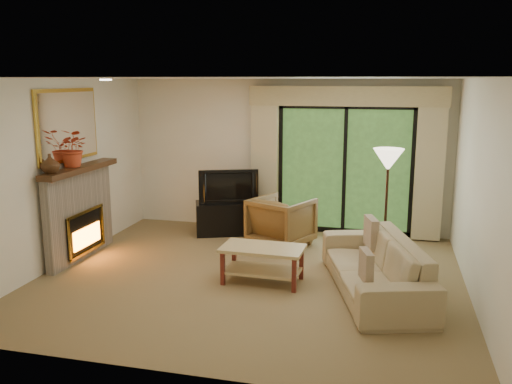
% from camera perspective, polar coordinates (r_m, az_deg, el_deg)
% --- Properties ---
extents(floor, '(5.50, 5.50, 0.00)m').
position_cam_1_polar(floor, '(7.30, -0.58, -8.95)').
color(floor, olive).
rests_on(floor, ground).
extents(ceiling, '(5.50, 5.50, 0.00)m').
position_cam_1_polar(ceiling, '(6.83, -0.62, 11.90)').
color(ceiling, silver).
rests_on(ceiling, ground).
extents(wall_back, '(5.00, 0.00, 5.00)m').
position_cam_1_polar(wall_back, '(9.36, 3.26, 3.85)').
color(wall_back, white).
rests_on(wall_back, ground).
extents(wall_front, '(5.00, 0.00, 5.00)m').
position_cam_1_polar(wall_front, '(4.64, -8.41, -4.40)').
color(wall_front, white).
rests_on(wall_front, ground).
extents(wall_left, '(0.00, 5.00, 5.00)m').
position_cam_1_polar(wall_left, '(8.09, -19.83, 1.93)').
color(wall_left, white).
rests_on(wall_left, ground).
extents(wall_right, '(0.00, 5.00, 5.00)m').
position_cam_1_polar(wall_right, '(6.81, 22.39, 0.01)').
color(wall_right, white).
rests_on(wall_right, ground).
extents(fireplace, '(0.24, 1.70, 1.37)m').
position_cam_1_polar(fireplace, '(8.30, -18.08, -2.05)').
color(fireplace, gray).
rests_on(fireplace, floor).
extents(mirror, '(0.07, 1.45, 1.02)m').
position_cam_1_polar(mirror, '(8.16, -19.16, 6.66)').
color(mirror, gold).
rests_on(mirror, wall_left).
extents(sliding_door, '(2.26, 0.10, 2.16)m').
position_cam_1_polar(sliding_door, '(9.21, 9.32, 2.33)').
color(sliding_door, black).
rests_on(sliding_door, floor).
extents(curtain_left, '(0.45, 0.18, 2.35)m').
position_cam_1_polar(curtain_left, '(9.29, 0.95, 3.19)').
color(curtain_left, '#C3B48A').
rests_on(curtain_left, floor).
extents(curtain_right, '(0.45, 0.18, 2.35)m').
position_cam_1_polar(curtain_right, '(9.08, 17.80, 2.43)').
color(curtain_right, '#C3B48A').
rests_on(curtain_right, floor).
extents(cornice, '(3.20, 0.24, 0.32)m').
position_cam_1_polar(cornice, '(9.01, 9.53, 9.92)').
color(cornice, tan).
rests_on(cornice, wall_back).
extents(media_console, '(1.20, 0.86, 0.55)m').
position_cam_1_polar(media_console, '(9.25, -2.92, -2.73)').
color(media_console, black).
rests_on(media_console, floor).
extents(tv, '(0.98, 0.48, 0.57)m').
position_cam_1_polar(tv, '(9.12, -2.95, 0.68)').
color(tv, black).
rests_on(tv, media_console).
extents(armchair, '(1.12, 1.13, 0.78)m').
position_cam_1_polar(armchair, '(8.53, 2.69, -3.15)').
color(armchair, brown).
rests_on(armchair, floor).
extents(sofa, '(1.53, 2.47, 0.67)m').
position_cam_1_polar(sofa, '(6.88, 12.36, -7.58)').
color(sofa, tan).
rests_on(sofa, floor).
extents(pillow_near, '(0.18, 0.35, 0.34)m').
position_cam_1_polar(pillow_near, '(6.18, 11.52, -7.61)').
color(pillow_near, brown).
rests_on(pillow_near, sofa).
extents(pillow_far, '(0.22, 0.42, 0.41)m').
position_cam_1_polar(pillow_far, '(7.45, 12.01, -4.18)').
color(pillow_far, brown).
rests_on(pillow_far, sofa).
extents(coffee_table, '(1.07, 0.61, 0.48)m').
position_cam_1_polar(coffee_table, '(7.07, 0.71, -7.63)').
color(coffee_table, tan).
rests_on(coffee_table, floor).
extents(floor_lamp, '(0.51, 0.51, 1.63)m').
position_cam_1_polar(floor_lamp, '(8.00, 13.53, -1.34)').
color(floor_lamp, '#FDECC5').
rests_on(floor_lamp, floor).
extents(vase, '(0.31, 0.31, 0.26)m').
position_cam_1_polar(vase, '(7.62, -20.87, 2.81)').
color(vase, '#3D2412').
rests_on(vase, fireplace).
extents(branches, '(0.50, 0.43, 0.53)m').
position_cam_1_polar(branches, '(8.06, -18.70, 4.39)').
color(branches, '#C34223').
rests_on(branches, fireplace).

